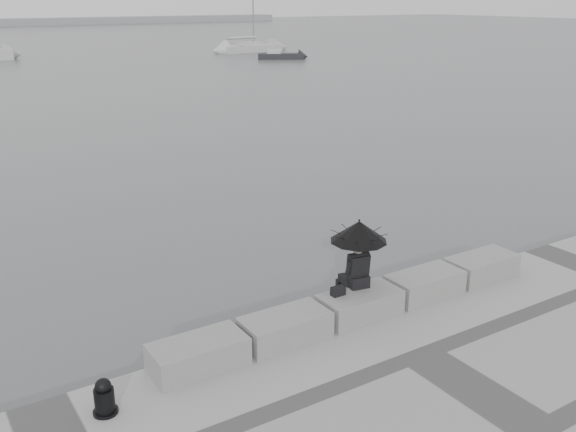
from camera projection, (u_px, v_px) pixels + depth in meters
ground at (344, 330)px, 12.94m from camera, size 360.00×360.00×0.00m
stone_block_far_left at (198, 355)px, 10.61m from camera, size 1.60×0.80×0.50m
stone_block_left at (285, 328)px, 11.48m from camera, size 1.60×0.80×0.50m
stone_block_centre at (360, 305)px, 12.34m from camera, size 1.60×0.80×0.50m
stone_block_right at (425, 285)px, 13.20m from camera, size 1.60×0.80×0.50m
stone_block_far_right at (481, 267)px, 14.06m from camera, size 1.60×0.80×0.50m
seated_person at (359, 239)px, 12.22m from camera, size 1.11×1.11×1.39m
bag at (338, 291)px, 12.14m from camera, size 0.27×0.15×0.17m
mooring_bollard at (104, 399)px, 9.45m from camera, size 0.37×0.37×0.59m
sailboat_right at (250, 48)px, 77.72m from camera, size 7.95×2.89×12.90m
small_motorboat at (281, 56)px, 69.05m from camera, size 5.04×3.80×1.10m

